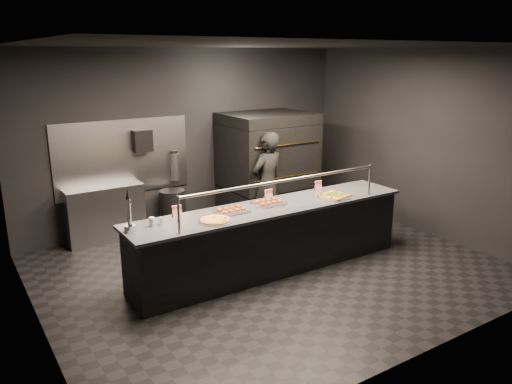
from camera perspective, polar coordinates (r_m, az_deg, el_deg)
room at (r=6.61m, az=1.51°, el=3.25°), size 6.04×6.00×3.00m
service_counter at (r=6.88m, az=1.84°, el=-5.23°), size 4.10×0.78×1.37m
pizza_oven at (r=8.89m, az=1.27°, el=2.95°), size 1.50×1.23×1.91m
prep_shelf at (r=8.25m, az=-16.81°, el=-2.45°), size 1.20×0.35×0.90m
towel_dispenser at (r=8.27m, az=-12.88°, el=5.73°), size 0.30×0.20×0.35m
fire_extinguisher at (r=8.57m, az=-9.26°, el=2.91°), size 0.14×0.14×0.51m
beer_tap at (r=5.90m, az=-14.26°, el=-3.04°), size 0.14×0.19×0.52m
round_pizza at (r=6.13m, az=-4.65°, el=-3.23°), size 0.43×0.43×0.03m
slider_tray_a at (r=6.47m, az=-2.82°, el=-2.10°), size 0.41×0.30×0.06m
slider_tray_b at (r=6.79m, az=1.43°, el=-1.21°), size 0.49×0.42×0.07m
square_pizza at (r=7.22m, az=8.93°, el=-0.44°), size 0.49×0.49×0.05m
condiment_jar at (r=6.07m, az=-11.52°, el=-3.34°), size 0.17×0.07×0.11m
tent_cards at (r=6.91m, az=0.32°, el=-0.48°), size 2.42×0.04×0.15m
trash_bin at (r=8.47m, az=-9.47°, el=-2.16°), size 0.43×0.43×0.72m
worker at (r=8.16m, az=1.30°, el=0.97°), size 0.69×0.53×1.70m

